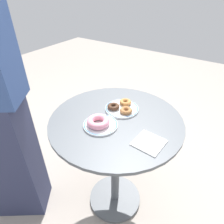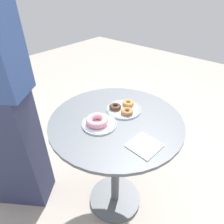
{
  "view_description": "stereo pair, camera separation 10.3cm",
  "coord_description": "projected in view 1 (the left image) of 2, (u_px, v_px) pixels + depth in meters",
  "views": [
    {
      "loc": [
        -0.72,
        -0.46,
        1.38
      ],
      "look_at": [
        -0.01,
        0.02,
        0.79
      ],
      "focal_mm": 31.54,
      "sensor_mm": 36.0,
      "label": 1
    },
    {
      "loc": [
        -0.66,
        -0.54,
        1.38
      ],
      "look_at": [
        -0.01,
        0.02,
        0.79
      ],
      "focal_mm": 31.54,
      "sensor_mm": 36.0,
      "label": 2
    }
  ],
  "objects": [
    {
      "name": "ground_plane",
      "position": [
        115.0,
        199.0,
        1.49
      ],
      "size": [
        7.0,
        7.0,
        0.02
      ],
      "primitive_type": "cube",
      "color": "#9E9389"
    },
    {
      "name": "cafe_table",
      "position": [
        116.0,
        149.0,
        1.19
      ],
      "size": [
        0.72,
        0.72,
        0.75
      ],
      "color": "#565B60",
      "rests_on": "ground"
    },
    {
      "name": "donut_old_fashioned",
      "position": [
        125.0,
        102.0,
        1.16
      ],
      "size": [
        0.09,
        0.09,
        0.02
      ],
      "primitive_type": "torus",
      "rotation": [
        0.0,
        0.0,
        0.3
      ],
      "color": "#BC7F42",
      "rests_on": "plate_right"
    },
    {
      "name": "donut_cinnamon",
      "position": [
        126.0,
        110.0,
        1.09
      ],
      "size": [
        0.1,
        0.1,
        0.02
      ],
      "primitive_type": "torus",
      "rotation": [
        0.0,
        0.0,
        0.87
      ],
      "color": "#A36B3D",
      "rests_on": "plate_right"
    },
    {
      "name": "donut_chocolate",
      "position": [
        113.0,
        106.0,
        1.12
      ],
      "size": [
        0.09,
        0.09,
        0.02
      ],
      "primitive_type": "torus",
      "rotation": [
        0.0,
        0.0,
        1.93
      ],
      "color": "#422819",
      "rests_on": "plate_right"
    },
    {
      "name": "paper_napkin",
      "position": [
        149.0,
        143.0,
        0.9
      ],
      "size": [
        0.14,
        0.14,
        0.01
      ],
      "primitive_type": "cube",
      "rotation": [
        0.0,
        0.0,
        -0.07
      ],
      "color": "white",
      "rests_on": "cafe_table"
    },
    {
      "name": "plate_left",
      "position": [
        101.0,
        125.0,
        1.01
      ],
      "size": [
        0.18,
        0.18,
        0.01
      ],
      "color": "white",
      "rests_on": "cafe_table"
    },
    {
      "name": "plate_right",
      "position": [
        122.0,
        109.0,
        1.13
      ],
      "size": [
        0.19,
        0.19,
        0.01
      ],
      "color": "white",
      "rests_on": "cafe_table"
    },
    {
      "name": "donut_pink_frosted",
      "position": [
        98.0,
        122.0,
        0.99
      ],
      "size": [
        0.17,
        0.17,
        0.04
      ],
      "primitive_type": "torus",
      "rotation": [
        0.0,
        0.0,
        5.44
      ],
      "color": "pink",
      "rests_on": "plate_left"
    }
  ]
}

